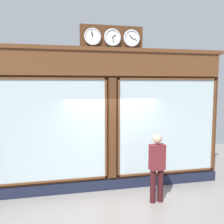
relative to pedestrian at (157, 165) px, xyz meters
The scene contains 2 objects.
shop_facade 1.76m from the pedestrian, 51.68° to the right, with size 6.48×0.42×4.40m.
pedestrian is the anchor object (origin of this frame).
Camera 1 is at (1.53, 6.70, 2.87)m, focal length 41.43 mm.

